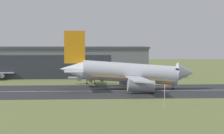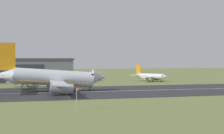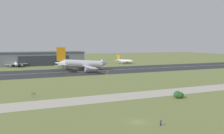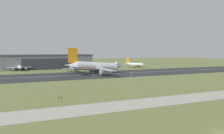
{
  "view_description": "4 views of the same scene",
  "coord_description": "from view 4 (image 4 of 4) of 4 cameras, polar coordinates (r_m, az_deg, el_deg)",
  "views": [
    {
      "loc": [
        -4.48,
        -49.84,
        15.32
      ],
      "look_at": [
        5.42,
        76.54,
        9.45
      ],
      "focal_mm": 85.0,
      "sensor_mm": 36.0,
      "label": 1
    },
    {
      "loc": [
        7.48,
        -4.39,
        12.58
      ],
      "look_at": [
        24.86,
        65.96,
        10.92
      ],
      "focal_mm": 50.0,
      "sensor_mm": 36.0,
      "label": 2
    },
    {
      "loc": [
        -28.0,
        -52.19,
        21.66
      ],
      "look_at": [
        18.78,
        67.35,
        8.09
      ],
      "focal_mm": 35.0,
      "sensor_mm": 36.0,
      "label": 3
    },
    {
      "loc": [
        -38.43,
        -31.35,
        16.83
      ],
      "look_at": [
        6.77,
        73.5,
        8.45
      ],
      "focal_mm": 35.0,
      "sensor_mm": 36.0,
      "label": 4
    }
  ],
  "objects": [
    {
      "name": "taxiway_road",
      "position": [
        73.06,
        9.26,
        -9.16
      ],
      "size": [
        376.07,
        11.84,
        0.05
      ],
      "primitive_type": "cube",
      "color": "#B2AD9E",
      "rests_on": "ground_plane"
    },
    {
      "name": "runway_sign",
      "position": [
        74.36,
        -13.38,
        -7.93
      ],
      "size": [
        1.25,
        0.13,
        1.83
      ],
      "color": "#4C4C51",
      "rests_on": "ground_plane"
    },
    {
      "name": "airplane_parked_far_east",
      "position": [
        226.36,
        6.09,
        0.69
      ],
      "size": [
        19.84,
        20.69,
        9.76
      ],
      "color": "silver",
      "rests_on": "ground_plane"
    },
    {
      "name": "airplane_parked_west",
      "position": [
        180.84,
        -10.05,
        -0.33
      ],
      "size": [
        16.73,
        24.94,
        8.13
      ],
      "color": "silver",
      "rests_on": "ground_plane"
    },
    {
      "name": "ground_plane",
      "position": [
        98.85,
        -0.08,
        -5.61
      ],
      "size": [
        741.43,
        741.43,
        0.0
      ],
      "primitive_type": "plane",
      "color": "olive"
    },
    {
      "name": "airplane_landing",
      "position": [
        160.84,
        -4.12,
        0.08
      ],
      "size": [
        44.03,
        55.33,
        19.09
      ],
      "color": "silver",
      "rests_on": "ground_plane"
    },
    {
      "name": "runway_centreline",
      "position": [
        153.49,
        -8.69,
        -2.12
      ],
      "size": [
        451.29,
        0.7,
        0.01
      ],
      "primitive_type": "cube",
      "color": "silver",
      "rests_on": "runway_strip"
    },
    {
      "name": "airplane_parked_east",
      "position": [
        203.44,
        -23.1,
        0.02
      ],
      "size": [
        20.01,
        21.79,
        10.03
      ],
      "color": "silver",
      "rests_on": "ground_plane"
    },
    {
      "name": "hangar_building",
      "position": [
        219.33,
        -16.34,
        1.4
      ],
      "size": [
        81.7,
        29.23,
        13.51
      ],
      "color": "slate",
      "rests_on": "ground_plane"
    },
    {
      "name": "windsock_pole",
      "position": [
        119.11,
        5.23,
        -1.52
      ],
      "size": [
        2.24,
        2.14,
        5.56
      ],
      "color": "#B7B7BC",
      "rests_on": "ground_plane"
    },
    {
      "name": "runway_strip",
      "position": [
        153.5,
        -8.69,
        -2.14
      ],
      "size": [
        501.43,
        47.03,
        0.06
      ],
      "primitive_type": "cube",
      "color": "#2B2D30",
      "rests_on": "ground_plane"
    }
  ]
}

